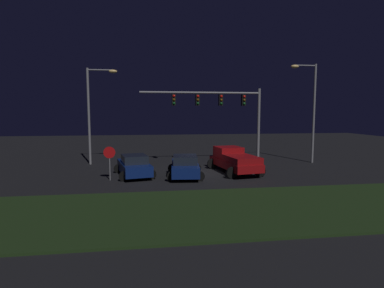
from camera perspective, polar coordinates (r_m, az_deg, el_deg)
The scene contains 9 objects.
ground_plane at distance 23.04m, azimuth 0.91°, elevation -5.29°, with size 80.00×80.00×0.00m, color black.
grass_median at distance 14.47m, azimuth 6.63°, elevation -11.86°, with size 24.31×7.01×0.10m, color black.
pickup_truck at distance 23.27m, azimuth 7.69°, elevation -2.73°, with size 3.40×5.63×1.80m.
car_sedan at distance 22.07m, azimuth -10.63°, elevation -3.93°, with size 3.06×4.68×1.51m.
car_sedan_far at distance 21.47m, azimuth -1.30°, elevation -4.11°, with size 2.75×4.55×1.51m.
traffic_signal_gantry at distance 26.54m, azimuth 5.39°, elevation 7.06°, with size 10.32×0.56×6.50m.
street_lamp_left at distance 27.67m, azimuth -17.53°, elevation 6.98°, with size 2.55×0.44×8.16m.
street_lamp_right at distance 29.12m, azimuth 20.88°, elevation 7.27°, with size 2.37×0.44×8.63m.
stop_sign at distance 20.88m, azimuth -14.98°, elevation -2.30°, with size 0.76×0.08×2.23m.
Camera 1 is at (-3.56, -22.33, 4.43)m, focal length 28.91 mm.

